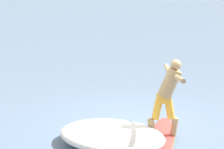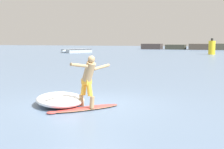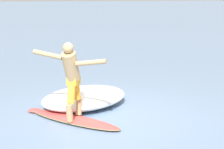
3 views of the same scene
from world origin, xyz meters
The scene contains 4 objects.
ground_plane centered at (0.00, 0.00, 0.00)m, with size 200.00×200.00×0.00m, color slate.
surfboard centered at (0.10, -0.67, 0.04)m, with size 1.84×2.04×0.21m.
surfer centered at (0.21, -0.68, 0.98)m, with size 0.86×1.40×1.57m.
wave_foam_at_tail centered at (-0.91, -0.38, 0.19)m, with size 2.48×2.61×0.38m.
Camera 3 is at (7.35, -0.83, 2.56)m, focal length 60.00 mm.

